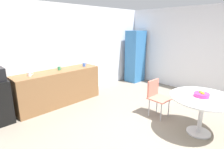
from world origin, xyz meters
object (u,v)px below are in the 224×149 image
Objects in this scene: round_table at (202,103)px; chair_coral at (156,94)px; mug_white at (84,65)px; fruit_bowl at (202,95)px; mug_red at (30,74)px; mug_green at (59,68)px; locker_cabinet at (135,56)px.

chair_coral reaches higher than round_table.
mug_white reaches higher than round_table.
mug_red reaches higher than fruit_bowl.
fruit_bowl is at bearing 118.84° from round_table.
fruit_bowl reaches higher than chair_coral.
mug_green is (-1.13, 3.17, 0.16)m from fruit_bowl.
mug_green is (-0.73, 0.08, 0.00)m from mug_white.
locker_cabinet is 14.45× the size of mug_red.
locker_cabinet is 2.77m from chair_coral.
chair_coral is 2.92m from mug_red.
mug_red is (-1.92, 3.13, 0.32)m from round_table.
round_table is 9.10× the size of mug_white.
chair_coral is at bearing -47.29° from mug_red.
mug_white is at bearing -6.36° from mug_green.
locker_cabinet is 6.94× the size of fruit_bowl.
locker_cabinet reaches higher than mug_green.
fruit_bowl is at bearing -58.43° from mug_red.
chair_coral is at bearing -77.96° from mug_white.
fruit_bowl is at bearing -82.73° from mug_white.
locker_cabinet is 2.27m from mug_white.
locker_cabinet is at bearing 48.43° from chair_coral.
round_table is 1.41× the size of chair_coral.
locker_cabinet is at bearing -1.17° from mug_red.
mug_red is at bearing 179.43° from mug_white.
mug_white is at bearing 97.27° from fruit_bowl.
mug_white is (-0.45, 2.11, 0.43)m from chair_coral.
fruit_bowl is 3.11m from mug_white.
round_table is at bearing -121.32° from locker_cabinet.
mug_green is 0.78m from mug_red.
locker_cabinet reaches higher than mug_white.
mug_red is at bearing 121.57° from fruit_bowl.
mug_green is at bearing 4.91° from mug_red.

